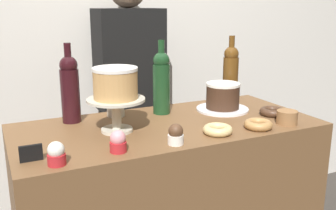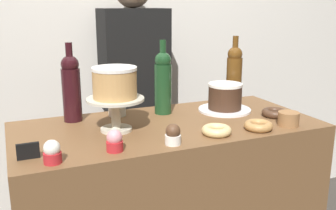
{
  "view_description": "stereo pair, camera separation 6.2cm",
  "coord_description": "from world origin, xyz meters",
  "views": [
    {
      "loc": [
        -0.65,
        -1.36,
        1.42
      ],
      "look_at": [
        0.0,
        0.0,
        1.03
      ],
      "focal_mm": 41.49,
      "sensor_mm": 36.0,
      "label": 1
    },
    {
      "loc": [
        -0.59,
        -1.39,
        1.42
      ],
      "look_at": [
        0.0,
        0.0,
        1.03
      ],
      "focal_mm": 41.49,
      "sensor_mm": 36.0,
      "label": 2
    }
  ],
  "objects": [
    {
      "name": "price_sign_chalkboard",
      "position": [
        -0.55,
        -0.16,
        0.98
      ],
      "size": [
        0.07,
        0.01,
        0.05
      ],
      "color": "black",
      "rests_on": "display_counter"
    },
    {
      "name": "cake_stand_pedestal",
      "position": [
        -0.22,
        0.0,
        1.04
      ],
      "size": [
        0.22,
        0.22,
        0.13
      ],
      "color": "beige",
      "rests_on": "display_counter"
    },
    {
      "name": "cupcake_vanilla",
      "position": [
        -0.48,
        -0.23,
        0.98
      ],
      "size": [
        0.06,
        0.06,
        0.07
      ],
      "color": "red",
      "rests_on": "display_counter"
    },
    {
      "name": "cupcake_strawberry",
      "position": [
        -0.28,
        -0.21,
        0.98
      ],
      "size": [
        0.06,
        0.06,
        0.07
      ],
      "color": "red",
      "rests_on": "display_counter"
    },
    {
      "name": "cookie_stack",
      "position": [
        0.44,
        -0.21,
        0.98
      ],
      "size": [
        0.08,
        0.08,
        0.05
      ],
      "color": "olive",
      "rests_on": "display_counter"
    },
    {
      "name": "wine_bottle_dark_red",
      "position": [
        -0.35,
        0.2,
        1.09
      ],
      "size": [
        0.08,
        0.08,
        0.33
      ],
      "color": "black",
      "rests_on": "display_counter"
    },
    {
      "name": "barista_figure",
      "position": [
        0.08,
        0.66,
        0.84
      ],
      "size": [
        0.36,
        0.22,
        1.6
      ],
      "color": "black",
      "rests_on": "ground_plane"
    },
    {
      "name": "back_wall",
      "position": [
        0.0,
        0.86,
        1.3
      ],
      "size": [
        6.0,
        0.05,
        2.6
      ],
      "color": "silver",
      "rests_on": "ground_plane"
    },
    {
      "name": "chocolate_round_cake",
      "position": [
        0.32,
        0.08,
        1.02
      ],
      "size": [
        0.15,
        0.15,
        0.12
      ],
      "color": "#3D2619",
      "rests_on": "silver_serving_platter"
    },
    {
      "name": "silver_serving_platter",
      "position": [
        0.32,
        0.08,
        0.95
      ],
      "size": [
        0.24,
        0.24,
        0.01
      ],
      "color": "white",
      "rests_on": "display_counter"
    },
    {
      "name": "cupcake_chocolate",
      "position": [
        -0.08,
        -0.22,
        0.98
      ],
      "size": [
        0.06,
        0.06,
        0.07
      ],
      "color": "white",
      "rests_on": "display_counter"
    },
    {
      "name": "white_layer_cake",
      "position": [
        -0.22,
        0.0,
        1.14
      ],
      "size": [
        0.17,
        0.17,
        0.12
      ],
      "color": "tan",
      "rests_on": "cake_stand_pedestal"
    },
    {
      "name": "donut_chocolate",
      "position": [
        0.47,
        -0.08,
        0.97
      ],
      "size": [
        0.11,
        0.11,
        0.03
      ],
      "color": "#472D1E",
      "rests_on": "display_counter"
    },
    {
      "name": "coffee_cup_ceramic",
      "position": [
        -0.16,
        0.2,
        0.99
      ],
      "size": [
        0.08,
        0.08,
        0.08
      ],
      "color": "silver",
      "rests_on": "display_counter"
    },
    {
      "name": "donut_glazed",
      "position": [
        0.12,
        -0.19,
        0.97
      ],
      "size": [
        0.11,
        0.11,
        0.03
      ],
      "color": "#E0C17F",
      "rests_on": "display_counter"
    },
    {
      "name": "wine_bottle_green",
      "position": [
        0.04,
        0.16,
        1.09
      ],
      "size": [
        0.08,
        0.08,
        0.33
      ],
      "color": "#193D1E",
      "rests_on": "display_counter"
    },
    {
      "name": "donut_maple",
      "position": [
        0.29,
        -0.2,
        0.97
      ],
      "size": [
        0.11,
        0.11,
        0.03
      ],
      "color": "#B27F47",
      "rests_on": "display_counter"
    },
    {
      "name": "wine_bottle_amber",
      "position": [
        0.45,
        0.22,
        1.09
      ],
      "size": [
        0.08,
        0.08,
        0.33
      ],
      "color": "#5B3814",
      "rests_on": "display_counter"
    }
  ]
}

